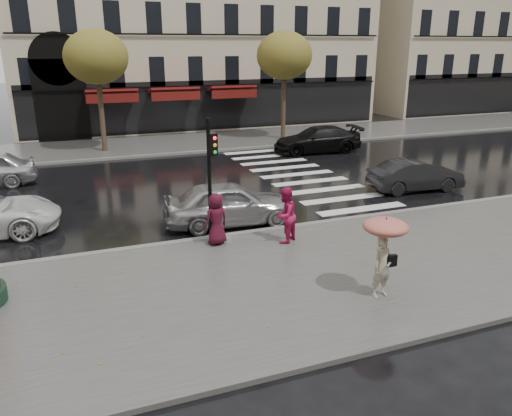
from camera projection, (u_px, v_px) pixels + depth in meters
name	position (u px, v px, depth m)	size (l,w,h in m)	color
ground	(248.00, 280.00, 12.95)	(160.00, 160.00, 0.00)	black
near_sidewalk	(254.00, 286.00, 12.49)	(90.00, 7.00, 0.12)	#474744
far_sidewalk	(138.00, 146.00, 29.78)	(90.00, 6.00, 0.12)	#474744
near_kerb	(215.00, 238.00, 15.59)	(90.00, 0.25, 0.14)	slate
far_kerb	(147.00, 156.00, 27.12)	(90.00, 0.25, 0.14)	slate
zebra_crossing	(297.00, 174.00, 23.51)	(3.60, 11.75, 0.01)	silver
tree_far_left	(96.00, 57.00, 26.62)	(3.40, 3.40, 6.64)	#38281C
tree_far_right	(284.00, 56.00, 30.37)	(3.40, 3.40, 6.64)	#38281C
woman_umbrella	(384.00, 244.00, 11.48)	(1.04, 1.04, 2.00)	#B8B398
woman_red	(285.00, 215.00, 14.88)	(0.82, 0.64, 1.70)	#B7164D
man_burgundy	(216.00, 219.00, 14.76)	(0.76, 0.50, 1.56)	#440D1E
traffic_light	(211.00, 168.00, 14.59)	(0.28, 0.37, 3.71)	black
car_silver	(229.00, 203.00, 16.74)	(1.76, 4.39, 1.49)	#ACADB1
car_darkgrey	(416.00, 175.00, 20.73)	(1.37, 3.93, 1.29)	black
car_black	(317.00, 139.00, 28.18)	(2.02, 4.97, 1.44)	black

